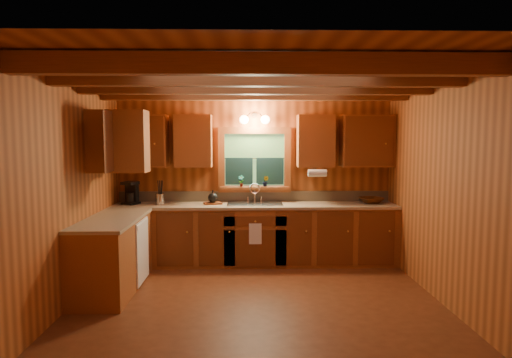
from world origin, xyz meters
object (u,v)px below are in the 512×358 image
Objects in this scene: coffee_maker at (131,193)px; cutting_board at (213,203)px; sink at (255,207)px; wicker_basket at (371,200)px.

coffee_maker is 1.23m from cutting_board.
coffee_maker is at bearing 178.61° from sink.
coffee_maker reaches higher than cutting_board.
sink reaches higher than wicker_basket.
sink is 1.77m from wicker_basket.
cutting_board is at bearing -178.84° from wicker_basket.
wicker_basket is at bearing 1.86° from sink.
sink is 3.19× the size of cutting_board.
wicker_basket is (2.40, 0.05, 0.03)m from cutting_board.
sink is at bearing -15.40° from cutting_board.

